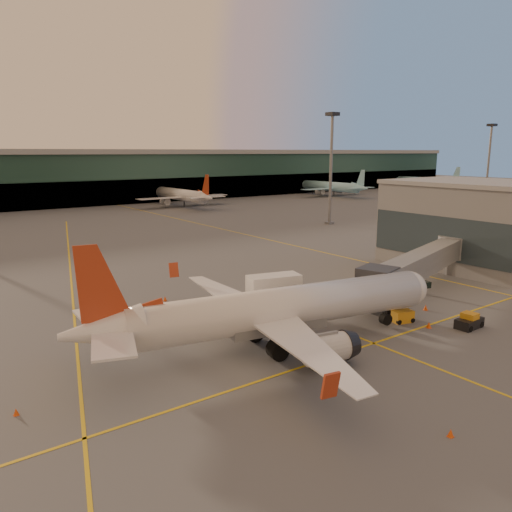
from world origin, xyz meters
TOP-DOWN VIEW (x-y plane):
  - ground at (0.00, 0.00)m, footprint 600.00×600.00m
  - taxi_markings at (-7.32, 44.49)m, footprint 100.12×173.00m
  - terminal at (0.00, 141.79)m, footprint 400.00×20.00m
  - gate_building at (41.93, 17.93)m, footprint 18.40×22.40m
  - mast_east_near at (55.00, 62.00)m, footprint 2.40×2.40m
  - mast_east_far at (130.00, 66.00)m, footprint 2.40×2.40m
  - distant_aircraft_row at (10.83, 118.00)m, footprint 350.00×34.00m
  - main_airplane at (-2.88, 9.48)m, footprint 34.16×31.00m
  - jet_bridge at (23.26, 12.91)m, footprint 27.85×10.82m
  - catering_truck at (2.86, 16.68)m, footprint 5.89×3.69m
  - gpu_cart at (11.75, 7.11)m, footprint 2.30×1.72m
  - pushback_tug at (15.65, 2.25)m, footprint 2.98×1.69m
  - cone_nose at (16.93, 8.12)m, footprint 0.48×0.48m
  - cone_tail at (-23.45, 10.33)m, footprint 0.38×0.38m
  - cone_wing_right at (-2.84, -7.76)m, footprint 0.40×0.40m
  - cone_wing_left at (-4.36, 27.80)m, footprint 0.44×0.44m
  - cone_fwd at (12.43, 4.53)m, footprint 0.49×0.49m

SIDE VIEW (x-z plane):
  - ground at x=0.00m, z-range 0.00..0.00m
  - distant_aircraft_row at x=10.83m, z-range -6.50..6.50m
  - taxi_markings at x=-7.32m, z-range 0.00..0.01m
  - cone_tail at x=-23.45m, z-range -0.01..0.47m
  - cone_wing_right at x=-2.84m, z-range -0.01..0.50m
  - cone_wing_left at x=-4.36m, z-range -0.01..0.56m
  - cone_nose at x=16.93m, z-range -0.01..0.60m
  - cone_fwd at x=12.43m, z-range -0.01..0.61m
  - gpu_cart at x=11.75m, z-range -0.01..1.19m
  - pushback_tug at x=15.65m, z-range -0.14..1.36m
  - catering_truck at x=2.86m, z-range 0.29..4.54m
  - main_airplane at x=-2.88m, z-range -1.81..8.54m
  - jet_bridge at x=23.26m, z-range 0.95..6.31m
  - gate_building at x=41.93m, z-range -0.01..12.59m
  - terminal at x=0.00m, z-range -0.04..17.56m
  - mast_east_near at x=55.00m, z-range 2.06..27.66m
  - mast_east_far at x=130.00m, z-range 2.06..27.66m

